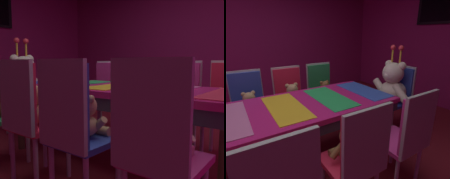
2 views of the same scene
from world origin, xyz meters
The scene contains 17 objects.
ground_plane centered at (0.00, 0.00, 0.00)m, with size 7.90×7.90×0.00m, color maroon.
wall_right centered at (2.60, 0.00, 1.40)m, with size 0.12×6.40×2.80m, color #8C1959.
banquet_table centered at (0.00, 0.00, 0.65)m, with size 0.90×2.36×0.75m.
chair_left_0 centered at (-0.82, -0.84, 0.60)m, with size 0.42×0.41×0.98m.
teddy_left_0 centered at (-0.67, -0.84, 0.57)m, with size 0.22×0.28×0.27m.
chair_left_1 centered at (-0.83, -0.25, 0.60)m, with size 0.42×0.41×0.98m.
teddy_left_1 centered at (-0.68, -0.25, 0.58)m, with size 0.24×0.31×0.29m.
chair_left_2 centered at (-0.80, 0.29, 0.60)m, with size 0.42×0.41×0.98m.
teddy_left_2 centered at (-0.65, 0.29, 0.60)m, with size 0.27×0.34×0.32m.
teddy_left_3 centered at (-0.69, 0.83, 0.58)m, with size 0.23×0.29×0.28m.
chair_right_1 centered at (0.83, -0.29, 0.60)m, with size 0.42×0.41×0.98m.
teddy_right_1 centered at (0.68, -0.29, 0.58)m, with size 0.23×0.29×0.27m.
chair_right_2 centered at (0.81, 0.28, 0.60)m, with size 0.42×0.41×0.98m.
teddy_right_2 centered at (0.67, 0.28, 0.58)m, with size 0.24×0.31×0.29m.
chair_right_3 centered at (0.83, 0.84, 0.60)m, with size 0.42×0.41×0.98m.
throne_chair centered at (0.00, 1.72, 0.60)m, with size 0.41×0.42×0.98m.
king_teddy_bear centered at (0.00, 1.56, 0.72)m, with size 0.64×0.50×0.83m.
Camera 1 is at (-1.86, -1.38, 0.96)m, focal length 39.32 mm.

